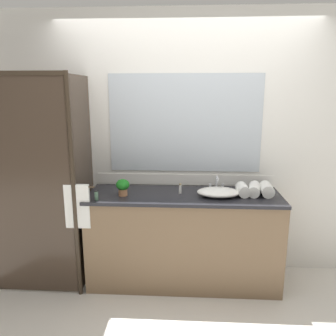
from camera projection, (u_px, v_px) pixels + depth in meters
The scene contains 12 objects.
ground_plane at pixel (183, 280), 3.27m from camera, with size 8.00×8.00×0.00m, color silver.
wall_back_with_mirror at pixel (185, 145), 3.31m from camera, with size 4.40×0.06×2.60m.
vanity_cabinet at pixel (184, 238), 3.18m from camera, with size 1.80×0.58×0.90m.
shower_enclosure at pixel (41, 186), 2.93m from camera, with size 1.20×0.59×2.00m.
sink_basin at pixel (218, 192), 3.01m from camera, with size 0.39×0.27×0.07m, color white.
faucet at pixel (217, 185), 3.19m from camera, with size 0.17×0.16×0.14m.
potted_plant at pixel (123, 186), 3.01m from camera, with size 0.12×0.12×0.15m.
amenity_bottle_body_wash at pixel (180, 189), 3.08m from camera, with size 0.03×0.03×0.10m.
amenity_bottle_lotion at pixel (96, 196), 2.89m from camera, with size 0.03×0.03×0.09m.
rolled_towel_near_edge at pixel (267, 189), 3.02m from camera, with size 0.11×0.11×0.21m, color white.
rolled_towel_middle at pixel (254, 189), 3.04m from camera, with size 0.10×0.10×0.24m, color white.
rolled_towel_far_edge at pixel (243, 190), 3.03m from camera, with size 0.11×0.11×0.20m, color white.
Camera 1 is at (0.02, -2.93, 1.84)m, focal length 35.13 mm.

